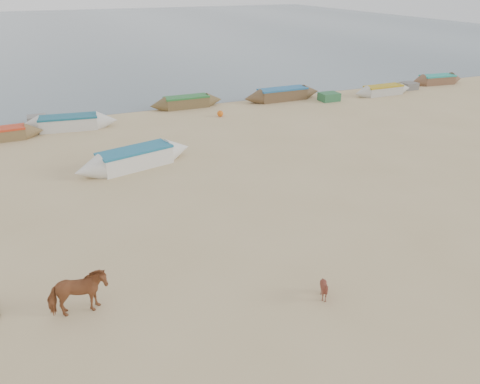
# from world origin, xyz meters

# --- Properties ---
(ground) EXTENTS (140.00, 140.00, 0.00)m
(ground) POSITION_xyz_m (0.00, 0.00, 0.00)
(ground) COLOR tan
(ground) RESTS_ON ground
(sea) EXTENTS (160.00, 160.00, 0.00)m
(sea) POSITION_xyz_m (0.00, 82.00, 0.01)
(sea) COLOR slate
(sea) RESTS_ON ground
(cow_adult) EXTENTS (1.77, 0.85, 1.48)m
(cow_adult) POSITION_xyz_m (-6.95, -0.12, 0.74)
(cow_adult) COLOR brown
(cow_adult) RESTS_ON ground
(calf_front) EXTENTS (0.86, 0.83, 0.75)m
(calf_front) POSITION_xyz_m (0.12, -2.41, 0.37)
(calf_front) COLOR #5E291D
(calf_front) RESTS_ON ground
(near_canoe) EXTENTS (6.68, 3.00, 1.01)m
(near_canoe) POSITION_xyz_m (-2.98, 11.05, 0.50)
(near_canoe) COLOR silver
(near_canoe) RESTS_ON ground
(waterline_canoes) EXTENTS (57.12, 4.39, 0.98)m
(waterline_canoes) POSITION_xyz_m (3.30, 20.06, 0.44)
(waterline_canoes) COLOR brown
(waterline_canoes) RESTS_ON ground
(beach_clutter) EXTENTS (45.08, 3.98, 0.64)m
(beach_clutter) POSITION_xyz_m (3.67, 19.93, 0.30)
(beach_clutter) COLOR #2A5E33
(beach_clutter) RESTS_ON ground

